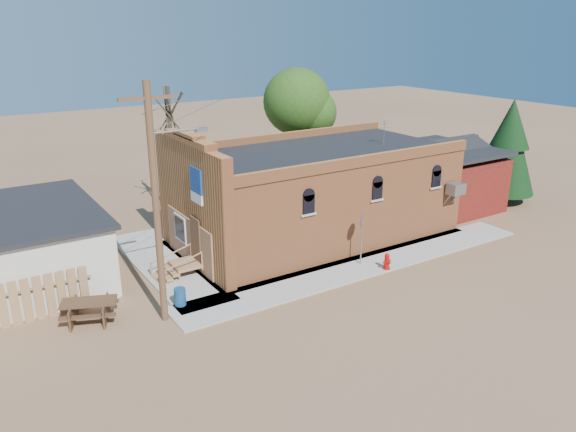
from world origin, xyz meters
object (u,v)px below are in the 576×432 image
fire_hydrant (387,261)px  picnic_table (89,308)px  utility_pole (157,201)px  trash_barrel (180,297)px  stop_sign (362,225)px  brick_bar (312,194)px

fire_hydrant → picnic_table: 12.95m
utility_pole → fire_hydrant: 11.13m
trash_barrel → picnic_table: picnic_table is taller
stop_sign → brick_bar: bearing=68.4°
trash_barrel → utility_pole: bearing=-142.8°
fire_hydrant → stop_sign: size_ratio=0.31×
utility_pole → fire_hydrant: utility_pole is taller
fire_hydrant → stop_sign: bearing=99.1°
picnic_table → trash_barrel: bearing=9.2°
trash_barrel → picnic_table: 3.43m
brick_bar → utility_pole: utility_pole is taller
fire_hydrant → trash_barrel: bearing=149.5°
stop_sign → trash_barrel: (-8.73, 0.71, -1.56)m
utility_pole → picnic_table: size_ratio=3.66×
brick_bar → trash_barrel: bearing=-157.8°
utility_pole → picnic_table: utility_pole is taller
utility_pole → fire_hydrant: (10.19, -1.20, -4.31)m
utility_pole → picnic_table: (-2.49, 1.42, -4.22)m
utility_pole → stop_sign: 9.97m
stop_sign → utility_pole: bearing=160.7°
brick_bar → picnic_table: 12.74m
brick_bar → stop_sign: 4.39m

